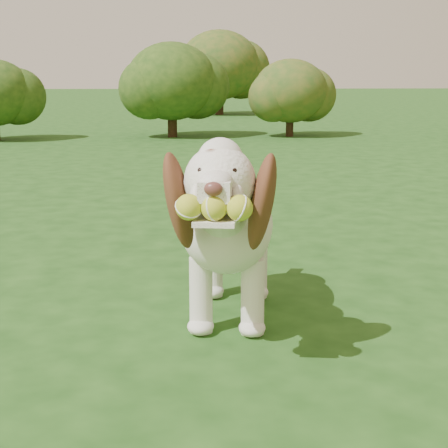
{
  "coord_description": "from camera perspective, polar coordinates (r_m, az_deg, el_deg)",
  "views": [
    {
      "loc": [
        -0.57,
        -2.69,
        1.03
      ],
      "look_at": [
        -0.42,
        -0.2,
        0.48
      ],
      "focal_mm": 55.0,
      "sensor_mm": 36.0,
      "label": 1
    }
  ],
  "objects": [
    {
      "name": "ground",
      "position": [
        2.93,
        7.99,
        -8.17
      ],
      "size": [
        80.0,
        80.0,
        0.0
      ],
      "primitive_type": "plane",
      "color": "#193F12",
      "rests_on": "ground"
    },
    {
      "name": "dog",
      "position": [
        2.81,
        0.45,
        0.22
      ],
      "size": [
        0.53,
        1.25,
        0.81
      ],
      "rotation": [
        0.0,
        0.0,
        -0.15
      ],
      "color": "white",
      "rests_on": "ground"
    },
    {
      "name": "shrub_c",
      "position": [
        11.25,
        5.54,
        10.95
      ],
      "size": [
        1.19,
        1.19,
        1.23
      ],
      "color": "#382314",
      "rests_on": "ground"
    },
    {
      "name": "shrub_b",
      "position": [
        11.12,
        -4.37,
        11.74
      ],
      "size": [
        1.44,
        1.44,
        1.49
      ],
      "color": "#382314",
      "rests_on": "ground"
    },
    {
      "name": "shrub_i",
      "position": [
        16.91,
        -0.39,
        13.08
      ],
      "size": [
        1.94,
        1.94,
        2.01
      ],
      "color": "#382314",
      "rests_on": "ground"
    }
  ]
}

